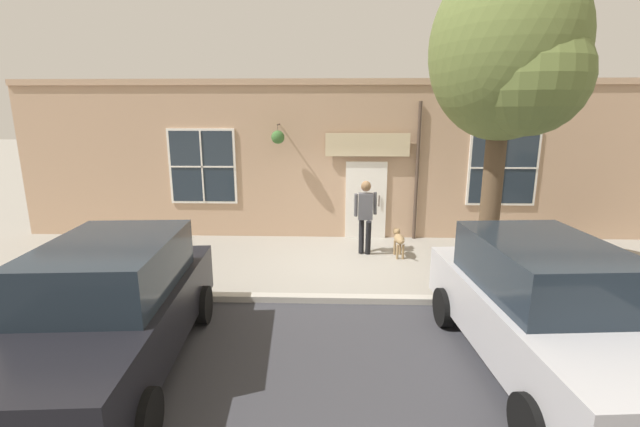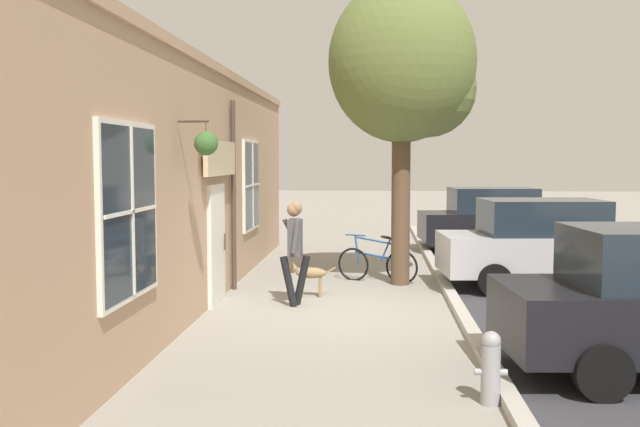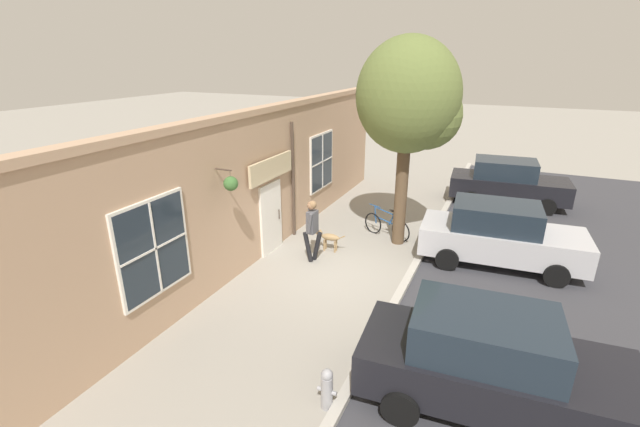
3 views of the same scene
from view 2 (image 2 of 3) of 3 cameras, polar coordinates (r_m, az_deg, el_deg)
The scene contains 9 objects.
ground_plane at distance 12.04m, azimuth 1.47°, elevation -7.78°, with size 90.00×90.00×0.00m, color gray.
storefront_facade at distance 12.13m, azimuth -9.62°, elevation 2.37°, with size 0.95×18.00×4.22m.
pedestrian_walking at distance 12.29m, azimuth -2.02°, elevation -2.32°, with size 0.52×0.56×1.81m.
dog_on_leash at distance 13.16m, azimuth -0.97°, elevation -4.85°, with size 0.97×0.25×0.64m.
street_tree_by_curb at distance 14.55m, azimuth 7.05°, elevation 11.35°, with size 2.97×2.63×6.08m.
leaning_bicycle at distance 14.82m, azimuth 4.59°, elevation -4.00°, with size 1.66×0.62×1.00m.
parked_car_mid_block at distance 14.64m, azimuth 17.85°, elevation -2.33°, with size 4.42×2.19×1.75m.
parked_car_far_end at distance 20.15m, azimuth 14.02°, elevation -0.46°, with size 4.42×2.19×1.75m.
fire_hydrant at distance 7.73m, azimuth 13.50°, elevation -11.84°, with size 0.34×0.20×0.77m.
Camera 2 is at (0.58, -11.76, 2.54)m, focal length 40.00 mm.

